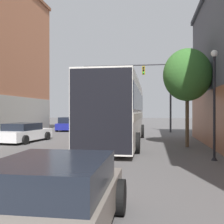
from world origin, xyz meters
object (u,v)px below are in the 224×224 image
Objects in this scene: hatchback_foreground at (48,202)px; street_tree_near at (187,75)px; street_lamp at (214,101)px; bus at (119,109)px; parked_car_left_near at (69,124)px; parked_car_left_mid at (24,133)px; traffic_signal_gantry at (144,81)px.

street_tree_near is at bearing -17.91° from hatchback_foreground.
street_tree_near is (-0.57, 4.03, 1.62)m from street_lamp.
street_lamp reaches higher than bus.
parked_car_left_near reaches higher than parked_car_left_mid.
bus is 2.67× the size of street_lamp.
street_tree_near is at bearing -104.12° from bus.
parked_car_left_mid is at bearing 155.60° from street_lamp.
street_tree_near is at bearing 98.02° from street_lamp.
hatchback_foreground is 14.01m from parked_car_left_mid.
parked_car_left_near is (-6.59, 10.18, -1.46)m from bus.
bus is at bearing 1.60° from hatchback_foreground.
parked_car_left_mid is 12.05m from street_lamp.
bus reaches higher than hatchback_foreground.
parked_car_left_mid is at bearing 28.15° from hatchback_foreground.
parked_car_left_mid is 10.88m from street_tree_near.
parked_car_left_mid is (0.33, -10.26, -0.07)m from parked_car_left_near.
parked_car_left_near reaches higher than hatchback_foreground.
hatchback_foreground is 0.91× the size of street_lamp.
parked_car_left_mid is 12.68m from traffic_signal_gantry.
bus is 2.17× the size of street_tree_near.
parked_car_left_near is at bearing 8.23° from parked_car_left_mid.
street_lamp is (3.34, -14.18, -2.50)m from traffic_signal_gantry.
street_tree_near is at bearing -88.53° from parked_car_left_mid.
parked_car_left_mid is at bearing 175.06° from street_tree_near.
street_lamp is at bearing -138.03° from bus.
street_tree_near is (10.60, -11.15, 3.38)m from parked_car_left_near.
street_tree_near is at bearing -74.74° from traffic_signal_gantry.
parked_car_left_near is at bearing 32.42° from bus.
traffic_signal_gantry is (7.51, 9.26, 4.32)m from parked_car_left_mid.
hatchback_foreground is 12.37m from street_tree_near.
traffic_signal_gantry is (0.72, 21.51, 4.32)m from hatchback_foreground.
parked_car_left_near is 8.97m from traffic_signal_gantry.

